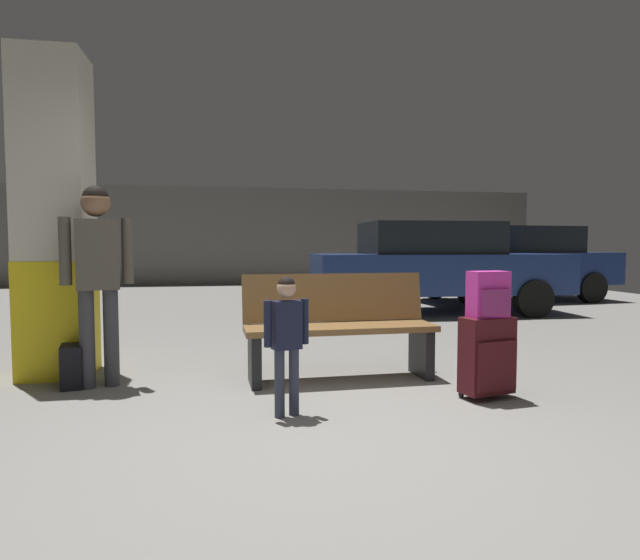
# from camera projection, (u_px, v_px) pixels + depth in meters

# --- Properties ---
(ground_plane) EXTENTS (18.00, 18.00, 0.10)m
(ground_plane) POSITION_uv_depth(u_px,v_px,m) (266.00, 336.00, 7.07)
(ground_plane) COLOR gray
(garage_back_wall) EXTENTS (18.00, 0.12, 2.80)m
(garage_back_wall) POSITION_uv_depth(u_px,v_px,m) (241.00, 236.00, 15.68)
(garage_back_wall) COLOR slate
(garage_back_wall) RESTS_ON ground_plane
(structural_pillar) EXTENTS (0.57, 0.57, 2.76)m
(structural_pillar) POSITION_uv_depth(u_px,v_px,m) (55.00, 218.00, 4.64)
(structural_pillar) COLOR yellow
(structural_pillar) RESTS_ON ground_plane
(bench) EXTENTS (1.61, 0.57, 0.89)m
(bench) POSITION_uv_depth(u_px,v_px,m) (338.00, 327.00, 4.59)
(bench) COLOR brown
(bench) RESTS_ON ground_plane
(suitcase) EXTENTS (0.41, 0.30, 0.60)m
(suitcase) POSITION_uv_depth(u_px,v_px,m) (487.00, 356.00, 3.98)
(suitcase) COLOR #471419
(suitcase) RESTS_ON ground_plane
(backpack_bright) EXTENTS (0.30, 0.22, 0.34)m
(backpack_bright) POSITION_uv_depth(u_px,v_px,m) (489.00, 295.00, 3.95)
(backpack_bright) COLOR #D833A5
(backpack_bright) RESTS_ON suitcase
(child) EXTENTS (0.31, 0.18, 0.93)m
(child) POSITION_uv_depth(u_px,v_px,m) (286.00, 331.00, 3.55)
(child) COLOR #33384C
(child) RESTS_ON ground_plane
(adult) EXTENTS (0.53, 0.26, 1.60)m
(adult) POSITION_uv_depth(u_px,v_px,m) (97.00, 264.00, 4.26)
(adult) COLOR #38383D
(adult) RESTS_ON ground_plane
(backpack_dark_floor) EXTENTS (0.23, 0.31, 0.34)m
(backpack_dark_floor) POSITION_uv_depth(u_px,v_px,m) (73.00, 366.00, 4.31)
(backpack_dark_floor) COLOR black
(backpack_dark_floor) RESTS_ON ground_plane
(parked_car_near) EXTENTS (4.17, 1.94, 1.51)m
(parked_car_near) POSITION_uv_depth(u_px,v_px,m) (434.00, 265.00, 9.04)
(parked_car_near) COLOR navy
(parked_car_near) RESTS_ON ground_plane
(parked_car_side) EXTENTS (4.22, 2.04, 1.51)m
(parked_car_side) POSITION_uv_depth(u_px,v_px,m) (512.00, 261.00, 11.05)
(parked_car_side) COLOR navy
(parked_car_side) RESTS_ON ground_plane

